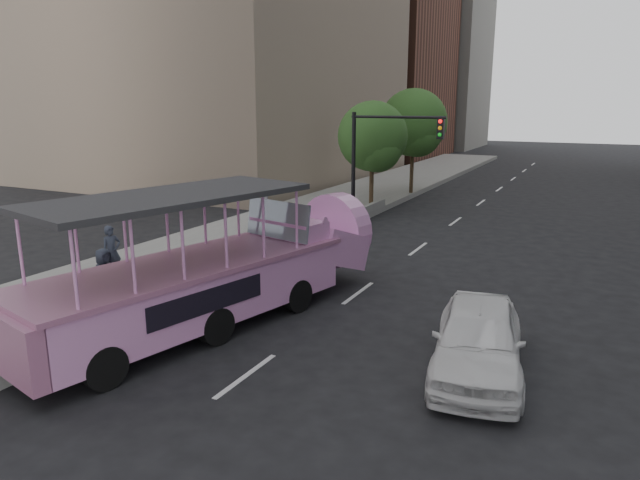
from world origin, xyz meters
TOP-DOWN VIEW (x-y plane):
  - ground at (0.00, 0.00)m, footprint 160.00×160.00m
  - sidewalk at (-5.75, 10.00)m, footprint 5.50×80.00m
  - kerb_wall at (-3.12, 2.00)m, footprint 0.24×30.00m
  - guardrail at (-3.12, 2.00)m, footprint 0.07×22.00m
  - duck_boat at (-1.37, 0.48)m, footprint 4.87×10.87m
  - car at (5.28, 0.31)m, footprint 2.54×4.74m
  - pedestrian_near at (-6.07, 1.19)m, footprint 0.55×0.69m
  - pedestrian_far at (-4.29, -0.74)m, footprint 0.53×0.79m
  - parking_sign at (-3.00, 5.20)m, footprint 0.19×0.58m
  - traffic_signal at (-1.70, 12.50)m, footprint 4.20×0.32m
  - street_tree_near at (-3.30, 15.93)m, footprint 3.52×3.52m
  - street_tree_far at (-3.10, 21.93)m, footprint 3.97×3.97m
  - midrise_brick at (-18.00, 48.00)m, footprint 18.00×16.00m
  - midrise_stone_b at (-16.00, 64.00)m, footprint 16.00×14.00m

SIDE VIEW (x-z plane):
  - ground at x=0.00m, z-range 0.00..0.00m
  - sidewalk at x=-5.75m, z-range 0.00..0.30m
  - kerb_wall at x=-3.12m, z-range 0.30..0.66m
  - car at x=5.28m, z-range 0.00..1.53m
  - pedestrian_far at x=-4.29m, z-range 0.30..1.86m
  - pedestrian_near at x=-6.07m, z-range 0.30..1.93m
  - guardrail at x=-3.12m, z-range 0.79..1.50m
  - duck_boat at x=-1.37m, z-range -0.45..3.06m
  - parking_sign at x=-3.00m, z-range 0.35..3.01m
  - traffic_signal at x=-1.70m, z-range 0.90..6.10m
  - street_tree_near at x=-3.30m, z-range 0.96..6.68m
  - street_tree_far at x=-3.10m, z-range 1.08..7.53m
  - midrise_stone_b at x=-16.00m, z-range 0.00..20.00m
  - midrise_brick at x=-18.00m, z-range 0.00..26.00m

